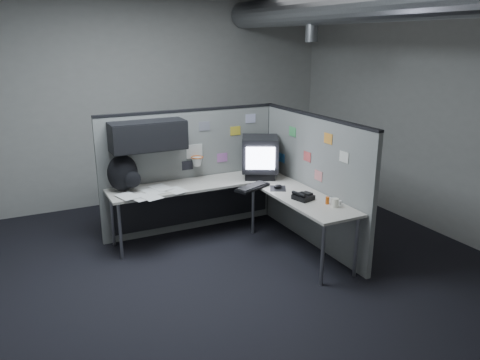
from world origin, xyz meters
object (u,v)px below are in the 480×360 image
desk (226,195)px  phone (303,197)px  backpack (124,174)px  monitor (260,156)px  keyboard (253,187)px

desk → phone: bearing=-55.6°
phone → backpack: 2.14m
desk → monitor: (0.59, 0.20, 0.39)m
phone → backpack: backpack is taller
backpack → desk: bearing=-33.2°
phone → backpack: size_ratio=0.55×
backpack → phone: bearing=-50.1°
monitor → phone: bearing=-108.0°
keyboard → phone: phone is taller
keyboard → backpack: size_ratio=1.15×
desk → phone: phone is taller
desk → keyboard: bearing=-42.5°
desk → keyboard: keyboard is taller
monitor → desk: bearing=-178.8°
keyboard → phone: size_ratio=2.09×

